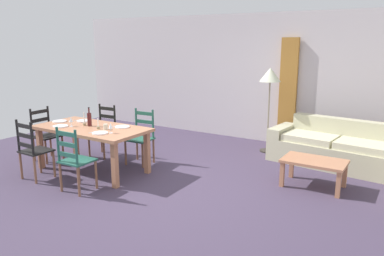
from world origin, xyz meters
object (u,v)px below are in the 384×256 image
object	(u,v)px
dining_table	(92,132)
wine_glass_near_right	(111,126)
dining_chair_near_left	(33,150)
wine_bottle	(89,119)
wine_glass_near_left	(71,120)
dining_chair_far_right	(141,137)
coffee_table	(314,164)
standing_lamp	(270,80)
coffee_cup_primary	(106,127)
dining_chair_near_right	(75,160)
dining_chair_far_left	(104,131)
dining_chair_head_west	(45,134)
couch	(338,150)

from	to	relation	value
dining_table	wine_glass_near_right	world-z (taller)	wine_glass_near_right
dining_chair_near_left	wine_bottle	bearing A→B (deg)	63.71
dining_chair_near_left	wine_glass_near_left	distance (m)	0.76
dining_chair_near_left	dining_chair_far_right	distance (m)	1.77
dining_table	dining_chair_far_right	distance (m)	0.88
wine_glass_near_right	coffee_table	bearing A→B (deg)	26.03
dining_table	standing_lamp	size ratio (longest dim) A/B	1.16
dining_chair_far_right	standing_lamp	size ratio (longest dim) A/B	0.59
coffee_cup_primary	dining_chair_near_left	bearing A→B (deg)	-136.54
dining_chair_near_left	coffee_cup_primary	xyz separation A→B (m)	(0.81, 0.77, 0.32)
dining_chair_near_right	dining_table	bearing A→B (deg)	120.49
dining_table	coffee_table	bearing A→B (deg)	19.83
dining_chair_far_right	coffee_table	world-z (taller)	dining_chair_far_right
coffee_cup_primary	coffee_table	xyz separation A→B (m)	(3.00, 1.21, -0.44)
wine_glass_near_right	coffee_cup_primary	distance (m)	0.29
dining_chair_near_right	wine_glass_near_right	xyz separation A→B (m)	(0.12, 0.63, 0.38)
dining_chair_near_left	wine_bottle	distance (m)	0.99
dining_chair_far_left	coffee_cup_primary	distance (m)	1.15
dining_chair_near_right	standing_lamp	bearing A→B (deg)	64.43
dining_table	coffee_table	world-z (taller)	dining_table
dining_chair_head_west	standing_lamp	world-z (taller)	standing_lamp
dining_chair_far_left	wine_glass_near_left	size ratio (longest dim) A/B	5.96
dining_chair_head_west	dining_chair_far_right	bearing A→B (deg)	25.46
dining_table	dining_chair_near_left	size ratio (longest dim) A/B	1.98
wine_bottle	coffee_cup_primary	xyz separation A→B (m)	(0.41, -0.05, -0.07)
wine_bottle	wine_glass_near_left	size ratio (longest dim) A/B	1.96
dining_chair_far_left	couch	world-z (taller)	dining_chair_far_left
dining_chair_near_left	dining_chair_near_right	size ratio (longest dim) A/B	1.00
dining_chair_near_right	dining_chair_far_right	world-z (taller)	same
dining_chair_near_left	dining_chair_far_right	size ratio (longest dim) A/B	1.00
dining_chair_near_right	coffee_table	bearing A→B (deg)	34.59
dining_table	dining_chair_far_left	distance (m)	0.91
couch	dining_table	bearing A→B (deg)	-144.87
wine_glass_near_right	dining_chair_head_west	bearing A→B (deg)	175.89
dining_chair_far_left	coffee_table	size ratio (longest dim) A/B	1.07
coffee_cup_primary	standing_lamp	size ratio (longest dim) A/B	0.05
dining_chair_near_right	coffee_cup_primary	distance (m)	0.84
coffee_table	dining_chair_far_right	bearing A→B (deg)	-171.04
dining_chair_near_right	wine_glass_near_left	bearing A→B (deg)	140.45
coffee_cup_primary	couch	bearing A→B (deg)	38.00
dining_chair_far_left	standing_lamp	world-z (taller)	standing_lamp
dining_chair_far_left	standing_lamp	xyz separation A→B (m)	(2.55, 1.85, 0.93)
coffee_cup_primary	wine_glass_near_right	bearing A→B (deg)	-29.48
coffee_cup_primary	dining_table	bearing A→B (deg)	178.61
dining_chair_near_left	dining_chair_head_west	xyz separation A→B (m)	(-0.69, 0.76, 0.00)
wine_glass_near_left	couch	bearing A→B (deg)	34.35
dining_table	dining_chair_head_west	distance (m)	1.19
dining_table	dining_chair_far_left	world-z (taller)	dining_chair_far_left
dining_table	dining_chair_far_left	size ratio (longest dim) A/B	1.98
dining_chair_far_left	dining_chair_near_left	bearing A→B (deg)	-90.13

